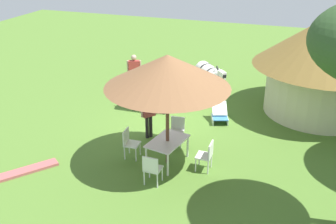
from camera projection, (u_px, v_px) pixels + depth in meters
name	position (u px, v px, depth m)	size (l,w,h in m)	color
ground_plane	(168.00, 129.00, 13.49)	(36.00, 36.00, 0.00)	#4D732B
thatched_hut	(325.00, 59.00, 13.92)	(5.10, 5.10, 3.66)	beige
shade_umbrella	(167.00, 71.00, 10.35)	(3.45, 3.45, 3.30)	brown
patio_dining_table	(167.00, 143.00, 11.27)	(1.43, 1.07, 0.74)	silver
patio_chair_east_end	(152.00, 168.00, 10.32)	(0.43, 0.45, 0.90)	silver
patio_chair_west_end	(207.00, 154.00, 10.96)	(0.45, 0.43, 0.90)	white
patio_chair_near_hut	(177.00, 129.00, 12.37)	(0.45, 0.47, 0.90)	silver
patio_chair_near_lawn	(129.00, 142.00, 11.62)	(0.46, 0.45, 0.90)	silver
guest_beside_umbrella	(149.00, 112.00, 12.58)	(0.46, 0.41, 1.56)	black
standing_watcher	(134.00, 70.00, 16.15)	(0.37, 0.55, 1.66)	black
striped_lounge_chair	(220.00, 115.00, 13.92)	(0.93, 0.76, 0.64)	teal
zebra_nearest_camera	(210.00, 75.00, 15.52)	(1.79, 1.56, 1.57)	silver
zebra_by_umbrella	(152.00, 86.00, 14.50)	(0.66, 2.25, 1.52)	silver
brick_patio_kerb	(7.00, 176.00, 10.83)	(2.80, 0.36, 0.08)	#AA5452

